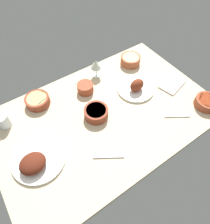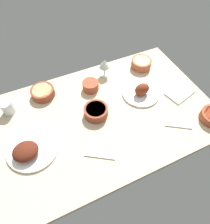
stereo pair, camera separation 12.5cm
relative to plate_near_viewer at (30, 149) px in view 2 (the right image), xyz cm
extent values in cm
cube|color=#C6B28E|center=(48.92, 6.26, -4.70)|extent=(140.00, 90.00, 4.00)
cylinder|color=white|center=(1.65, 1.44, -1.90)|extent=(29.63, 29.63, 1.60)
ellipsoid|color=#511E11|center=(-1.89, -1.65, 2.18)|extent=(13.91, 12.37, 7.12)
cylinder|color=white|center=(78.69, 11.92, -1.90)|extent=(25.83, 25.83, 1.60)
ellipsoid|color=maroon|center=(77.97, 10.35, 3.17)|extent=(10.30, 7.23, 9.28)
cylinder|color=brown|center=(43.57, 8.30, 0.40)|extent=(15.15, 15.15, 6.20)
cylinder|color=white|center=(43.57, 8.30, 3.00)|extent=(12.42, 12.42, 1.00)
cylinder|color=brown|center=(49.07, 30.38, 0.45)|extent=(11.17, 11.17, 6.30)
cylinder|color=brown|center=(49.07, 30.38, 3.11)|extent=(9.16, 9.16, 1.00)
cylinder|color=#A35133|center=(93.13, 35.85, 0.48)|extent=(15.12, 15.12, 6.37)
cylinder|color=#D6BC70|center=(93.13, 35.85, 3.17)|extent=(12.39, 12.39, 1.00)
cylinder|color=brown|center=(17.16, 38.58, 0.08)|extent=(15.79, 15.79, 5.55)
cylinder|color=#DBCC7A|center=(17.16, 38.58, 2.36)|extent=(12.94, 12.94, 1.00)
cylinder|color=silver|center=(63.69, 39.31, -2.45)|extent=(7.00, 7.00, 0.50)
cylinder|color=silver|center=(63.69, 39.31, 1.30)|extent=(1.00, 1.00, 7.00)
cone|color=silver|center=(63.69, 39.31, 8.05)|extent=(7.60, 7.60, 6.50)
cylinder|color=beige|center=(63.69, 39.31, 6.60)|extent=(4.18, 4.18, 2.80)
cylinder|color=silver|center=(-6.33, 33.50, 1.85)|extent=(7.57, 7.57, 9.09)
cube|color=white|center=(103.73, 0.77, -2.10)|extent=(21.63, 17.02, 1.20)
cube|color=silver|center=(33.70, -19.43, -2.30)|extent=(15.17, 10.10, 0.80)
cube|color=silver|center=(85.55, -21.64, -2.30)|extent=(14.46, 9.83, 0.80)
camera|label=1|loc=(7.12, -54.86, 99.90)|focal=31.56mm
camera|label=2|loc=(17.98, -61.01, 99.90)|focal=31.56mm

